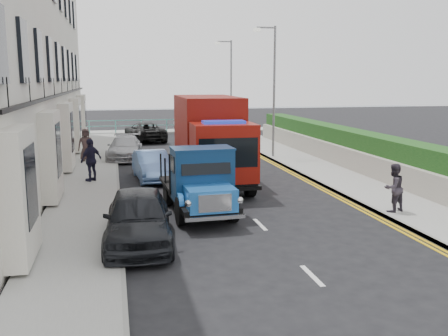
% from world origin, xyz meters
% --- Properties ---
extents(ground, '(120.00, 120.00, 0.00)m').
position_xyz_m(ground, '(0.00, 0.00, 0.00)').
color(ground, black).
rests_on(ground, ground).
extents(pavement_west, '(2.40, 38.00, 0.12)m').
position_xyz_m(pavement_west, '(-5.20, 9.00, 0.06)').
color(pavement_west, gray).
rests_on(pavement_west, ground).
extents(pavement_east, '(2.60, 38.00, 0.12)m').
position_xyz_m(pavement_east, '(5.30, 9.00, 0.06)').
color(pavement_east, gray).
rests_on(pavement_east, ground).
extents(promenade, '(30.00, 2.50, 0.12)m').
position_xyz_m(promenade, '(0.00, 29.00, 0.06)').
color(promenade, gray).
rests_on(promenade, ground).
extents(sea_plane, '(120.00, 120.00, 0.00)m').
position_xyz_m(sea_plane, '(0.00, 60.00, 0.00)').
color(sea_plane, slate).
rests_on(sea_plane, ground).
extents(garden_east, '(1.45, 28.00, 1.75)m').
position_xyz_m(garden_east, '(7.21, 9.00, 0.90)').
color(garden_east, '#B2AD9E').
rests_on(garden_east, ground).
extents(seafront_railing, '(13.00, 0.08, 1.11)m').
position_xyz_m(seafront_railing, '(0.00, 28.20, 0.58)').
color(seafront_railing, '#59B2A5').
rests_on(seafront_railing, ground).
extents(lamp_mid, '(1.23, 0.18, 7.00)m').
position_xyz_m(lamp_mid, '(4.18, 14.00, 4.00)').
color(lamp_mid, slate).
rests_on(lamp_mid, ground).
extents(lamp_far, '(1.23, 0.18, 7.00)m').
position_xyz_m(lamp_far, '(4.18, 24.00, 4.00)').
color(lamp_far, slate).
rests_on(lamp_far, ground).
extents(bedford_lorry, '(2.01, 4.69, 2.18)m').
position_xyz_m(bedford_lorry, '(-1.55, 3.21, 1.00)').
color(bedford_lorry, black).
rests_on(bedford_lorry, ground).
extents(red_lorry, '(2.43, 6.82, 3.55)m').
position_xyz_m(red_lorry, '(-0.27, 8.28, 1.89)').
color(red_lorry, black).
rests_on(red_lorry, ground).
extents(parked_car_front, '(1.94, 4.32, 1.44)m').
position_xyz_m(parked_car_front, '(-3.60, 1.00, 0.72)').
color(parked_car_front, black).
rests_on(parked_car_front, ground).
extents(parked_car_mid, '(1.59, 3.82, 1.23)m').
position_xyz_m(parked_car_mid, '(-2.60, 9.51, 0.61)').
color(parked_car_mid, '#5F8ACC').
rests_on(parked_car_mid, ground).
extents(parked_car_rear, '(2.17, 4.40, 1.23)m').
position_xyz_m(parked_car_rear, '(-3.60, 15.42, 0.61)').
color(parked_car_rear, '#A7A8AC').
rests_on(parked_car_rear, ground).
extents(seafront_car_left, '(2.92, 5.10, 1.34)m').
position_xyz_m(seafront_car_left, '(-2.04, 23.19, 0.67)').
color(seafront_car_left, black).
rests_on(seafront_car_left, ground).
extents(seafront_car_right, '(2.91, 4.90, 1.56)m').
position_xyz_m(seafront_car_right, '(1.87, 26.70, 0.78)').
color(seafront_car_right, '#A0A1A5').
rests_on(seafront_car_right, ground).
extents(pedestrian_east_far, '(0.89, 0.79, 1.54)m').
position_xyz_m(pedestrian_east_far, '(4.40, 2.12, 0.89)').
color(pedestrian_east_far, '#322C35').
rests_on(pedestrian_east_far, pavement_east).
extents(pedestrian_west_near, '(1.05, 1.02, 1.76)m').
position_xyz_m(pedestrian_west_near, '(-5.09, 9.16, 1.00)').
color(pedestrian_west_near, black).
rests_on(pedestrian_west_near, pavement_west).
extents(pedestrian_west_far, '(0.86, 0.61, 1.66)m').
position_xyz_m(pedestrian_west_far, '(-5.57, 14.57, 0.95)').
color(pedestrian_west_far, '#3A2B2A').
rests_on(pedestrian_west_far, pavement_west).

